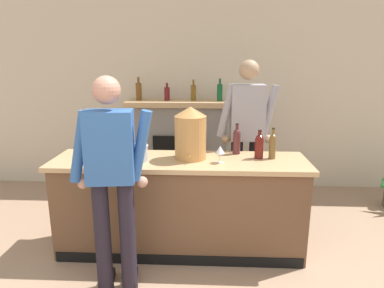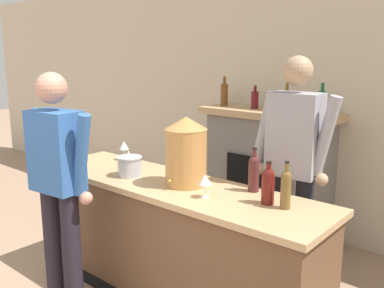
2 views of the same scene
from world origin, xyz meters
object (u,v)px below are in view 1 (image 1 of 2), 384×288
object	(u,v)px
wine_bottle_port_short	(273,145)
wine_glass_by_dispenser	(220,150)
person_bartender	(246,137)
wine_glass_front_right	(103,140)
wine_bottle_chardonnay_pale	(237,140)
wine_glass_front_left	(125,146)
wine_bottle_cabernet_heavy	(259,145)
person_customer	(112,178)
ice_bucket_steel	(138,153)
fireplace_stone	(180,145)
copper_dispenser	(190,133)

from	to	relation	value
wine_bottle_port_short	wine_glass_by_dispenser	distance (m)	0.53
person_bartender	wine_glass_front_right	bearing A→B (deg)	-168.44
wine_bottle_chardonnay_pale	wine_glass_front_left	world-z (taller)	wine_bottle_chardonnay_pale
person_bartender	wine_bottle_cabernet_heavy	distance (m)	0.47
person_customer	wine_bottle_port_short	xyz separation A→B (m)	(1.36, 0.71, 0.10)
person_customer	wine_bottle_chardonnay_pale	xyz separation A→B (m)	(1.03, 0.87, 0.11)
ice_bucket_steel	wine_glass_by_dispenser	size ratio (longest dim) A/B	1.22
fireplace_stone	person_customer	world-z (taller)	person_customer
copper_dispenser	ice_bucket_steel	size ratio (longest dim) A/B	2.55
person_customer	wine_bottle_port_short	size ratio (longest dim) A/B	5.86
person_customer	wine_bottle_port_short	distance (m)	1.54
wine_glass_front_left	wine_glass_front_right	world-z (taller)	wine_glass_front_right
fireplace_stone	ice_bucket_steel	world-z (taller)	fireplace_stone
wine_bottle_chardonnay_pale	wine_glass_by_dispenser	bearing A→B (deg)	-118.85
fireplace_stone	wine_glass_by_dispenser	distance (m)	1.81
person_customer	wine_bottle_chardonnay_pale	bearing A→B (deg)	40.20
wine_bottle_cabernet_heavy	wine_bottle_port_short	xyz separation A→B (m)	(0.13, -0.00, 0.00)
fireplace_stone	person_bartender	bearing A→B (deg)	-52.56
fireplace_stone	wine_bottle_port_short	size ratio (longest dim) A/B	5.42
fireplace_stone	wine_bottle_chardonnay_pale	distance (m)	1.59
ice_bucket_steel	wine_bottle_chardonnay_pale	bearing A→B (deg)	17.72
person_customer	fireplace_stone	bearing A→B (deg)	81.19
copper_dispenser	wine_glass_front_right	size ratio (longest dim) A/B	2.93
fireplace_stone	wine_glass_front_left	xyz separation A→B (m)	(-0.41, -1.55, 0.39)
person_customer	wine_glass_front_left	world-z (taller)	person_customer
person_customer	wine_glass_by_dispenser	distance (m)	1.02
person_customer	ice_bucket_steel	size ratio (longest dim) A/B	8.97
wine_bottle_chardonnay_pale	wine_bottle_port_short	size ratio (longest dim) A/B	1.03
person_bartender	wine_bottle_cabernet_heavy	size ratio (longest dim) A/B	6.70
wine_glass_by_dispenser	ice_bucket_steel	bearing A→B (deg)	178.64
fireplace_stone	wine_bottle_port_short	xyz separation A→B (m)	(1.01, -1.53, 0.41)
ice_bucket_steel	person_customer	bearing A→B (deg)	-99.08
wine_glass_front_left	person_bartender	bearing A→B (deg)	21.58
person_customer	ice_bucket_steel	distance (m)	0.58
wine_bottle_cabernet_heavy	copper_dispenser	bearing A→B (deg)	-177.00
wine_bottle_port_short	wine_glass_front_right	world-z (taller)	wine_bottle_port_short
wine_bottle_port_short	wine_glass_front_left	distance (m)	1.42
fireplace_stone	wine_glass_front_left	size ratio (longest dim) A/B	10.36
wine_bottle_cabernet_heavy	wine_glass_by_dispenser	distance (m)	0.41
ice_bucket_steel	wine_glass_front_left	distance (m)	0.20
wine_bottle_cabernet_heavy	fireplace_stone	bearing A→B (deg)	120.04
person_bartender	wine_glass_front_left	xyz separation A→B (m)	(-1.23, -0.49, 0.01)
wine_bottle_cabernet_heavy	wine_glass_front_right	bearing A→B (deg)	174.12
person_customer	wine_glass_front_right	distance (m)	0.94
fireplace_stone	person_customer	xyz separation A→B (m)	(-0.35, -2.25, 0.31)
wine_bottle_port_short	wine_glass_by_dispenser	bearing A→B (deg)	-162.29
wine_bottle_cabernet_heavy	wine_glass_front_left	xyz separation A→B (m)	(-1.30, -0.02, -0.02)
wine_glass_by_dispenser	wine_bottle_port_short	bearing A→B (deg)	17.71
person_bartender	fireplace_stone	bearing A→B (deg)	127.44
wine_bottle_chardonnay_pale	wine_bottle_port_short	distance (m)	0.36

